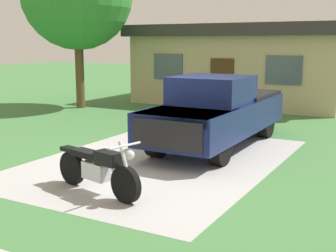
{
  "coord_description": "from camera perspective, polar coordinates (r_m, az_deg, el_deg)",
  "views": [
    {
      "loc": [
        5.15,
        -8.97,
        2.75
      ],
      "look_at": [
        0.35,
        -0.28,
        0.9
      ],
      "focal_mm": 48.23,
      "sensor_mm": 36.0,
      "label": 1
    }
  ],
  "objects": [
    {
      "name": "ground_plane",
      "position": [
        10.71,
        -0.92,
        -4.33
      ],
      "size": [
        80.0,
        80.0,
        0.0
      ],
      "primitive_type": "plane",
      "color": "#41773F"
    },
    {
      "name": "driveway_pad",
      "position": [
        10.71,
        -0.92,
        -4.32
      ],
      "size": [
        5.16,
        7.35,
        0.01
      ],
      "primitive_type": "cube",
      "color": "#A9A9A9",
      "rests_on": "ground"
    },
    {
      "name": "motorcycle",
      "position": [
        8.39,
        -8.89,
        -5.33
      ],
      "size": [
        2.18,
        0.86,
        1.09
      ],
      "color": "black",
      "rests_on": "ground"
    },
    {
      "name": "neighbor_house",
      "position": [
        21.01,
        9.48,
        7.79
      ],
      "size": [
        9.6,
        5.6,
        3.5
      ],
      "color": "tan",
      "rests_on": "ground"
    },
    {
      "name": "pickup_truck",
      "position": [
        12.11,
        6.37,
        1.95
      ],
      "size": [
        2.01,
        5.63,
        1.9
      ],
      "color": "black",
      "rests_on": "ground"
    }
  ]
}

